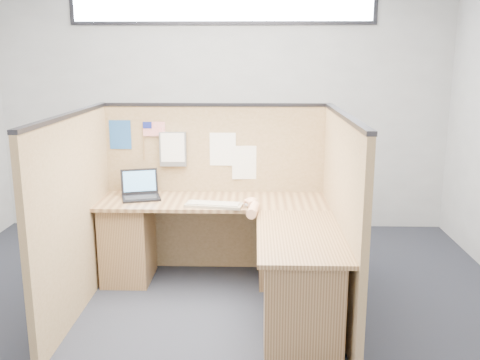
{
  "coord_description": "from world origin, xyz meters",
  "views": [
    {
      "loc": [
        0.36,
        -3.73,
        1.93
      ],
      "look_at": [
        0.24,
        0.5,
        0.95
      ],
      "focal_mm": 40.0,
      "sensor_mm": 36.0,
      "label": 1
    }
  ],
  "objects_px": {
    "l_desk": "(233,254)",
    "mouse": "(251,204)",
    "keyboard": "(214,205)",
    "laptop": "(142,191)"
  },
  "relations": [
    {
      "from": "keyboard",
      "to": "laptop",
      "type": "bearing_deg",
      "value": 165.18
    },
    {
      "from": "keyboard",
      "to": "mouse",
      "type": "xyz_separation_m",
      "value": [
        0.31,
        0.0,
        0.01
      ]
    },
    {
      "from": "keyboard",
      "to": "mouse",
      "type": "distance_m",
      "value": 0.31
    },
    {
      "from": "mouse",
      "to": "laptop",
      "type": "bearing_deg",
      "value": 163.5
    },
    {
      "from": "l_desk",
      "to": "mouse",
      "type": "bearing_deg",
      "value": 52.21
    },
    {
      "from": "l_desk",
      "to": "laptop",
      "type": "xyz_separation_m",
      "value": [
        -0.81,
        0.47,
        0.39
      ]
    },
    {
      "from": "laptop",
      "to": "keyboard",
      "type": "distance_m",
      "value": 0.7
    },
    {
      "from": "l_desk",
      "to": "laptop",
      "type": "relative_size",
      "value": 5.04
    },
    {
      "from": "l_desk",
      "to": "mouse",
      "type": "height_order",
      "value": "mouse"
    },
    {
      "from": "laptop",
      "to": "mouse",
      "type": "height_order",
      "value": "laptop"
    }
  ]
}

